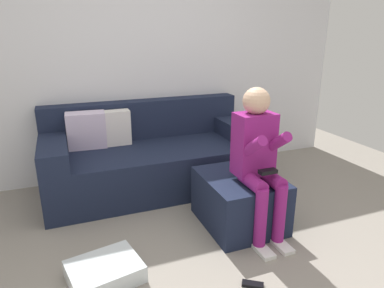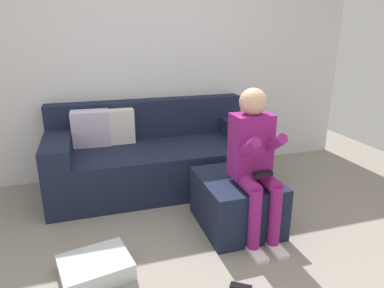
% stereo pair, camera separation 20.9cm
% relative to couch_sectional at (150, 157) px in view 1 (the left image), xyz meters
% --- Properties ---
extents(ground_plane, '(6.36, 6.36, 0.00)m').
position_rel_couch_sectional_xyz_m(ground_plane, '(0.11, -1.59, -0.33)').
color(ground_plane, gray).
extents(wall_back, '(4.89, 0.10, 2.56)m').
position_rel_couch_sectional_xyz_m(wall_back, '(0.11, 0.47, 0.95)').
color(wall_back, silver).
rests_on(wall_back, ground_plane).
extents(couch_sectional, '(2.17, 0.97, 0.88)m').
position_rel_couch_sectional_xyz_m(couch_sectional, '(0.00, 0.00, 0.00)').
color(couch_sectional, '#192138').
rests_on(couch_sectional, ground_plane).
extents(ottoman, '(0.61, 0.71, 0.44)m').
position_rel_couch_sectional_xyz_m(ottoman, '(0.51, -1.03, -0.11)').
color(ottoman, '#192138').
rests_on(ottoman, ground_plane).
extents(person_seated, '(0.31, 0.57, 1.20)m').
position_rel_couch_sectional_xyz_m(person_seated, '(0.56, -1.20, 0.36)').
color(person_seated, '#8C1E72').
rests_on(person_seated, ground_plane).
extents(storage_bin, '(0.53, 0.46, 0.12)m').
position_rel_couch_sectional_xyz_m(storage_bin, '(-0.68, -1.34, -0.27)').
color(storage_bin, silver).
rests_on(storage_bin, ground_plane).
extents(remote_near_ottoman, '(0.15, 0.12, 0.02)m').
position_rel_couch_sectional_xyz_m(remote_near_ottoman, '(0.22, -1.77, -0.32)').
color(remote_near_ottoman, black).
rests_on(remote_near_ottoman, ground_plane).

